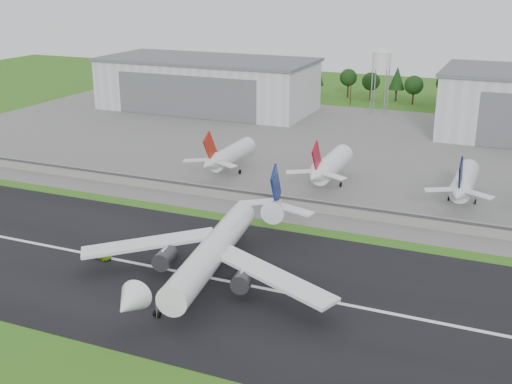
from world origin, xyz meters
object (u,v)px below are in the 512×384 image
at_px(parked_jet_navy, 463,183).
at_px(parked_jet_red_b, 329,166).
at_px(ground_vehicle, 102,255).
at_px(parked_jet_red_a, 227,156).
at_px(main_airliner, 211,258).

bearing_deg(parked_jet_navy, parked_jet_red_b, 179.95).
height_order(ground_vehicle, parked_jet_red_a, parked_jet_red_a).
bearing_deg(parked_jet_navy, parked_jet_red_a, -179.99).
distance_m(ground_vehicle, parked_jet_navy, 96.21).
bearing_deg(parked_jet_red_b, ground_vehicle, -114.78).
height_order(parked_jet_red_a, parked_jet_navy, parked_jet_navy).
bearing_deg(ground_vehicle, parked_jet_red_b, -12.38).
bearing_deg(ground_vehicle, main_airliner, -77.25).
distance_m(main_airliner, parked_jet_red_b, 67.17).
xyz_separation_m(main_airliner, parked_jet_red_b, (4.17, 67.02, 1.50)).
xyz_separation_m(parked_jet_red_b, parked_jet_navy, (37.66, -0.03, -0.25)).
bearing_deg(parked_jet_red_a, main_airliner, -67.11).
relative_size(parked_jet_red_a, parked_jet_navy, 1.00).
bearing_deg(parked_jet_navy, ground_vehicle, -135.65).
distance_m(parked_jet_red_a, parked_jet_navy, 70.11).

